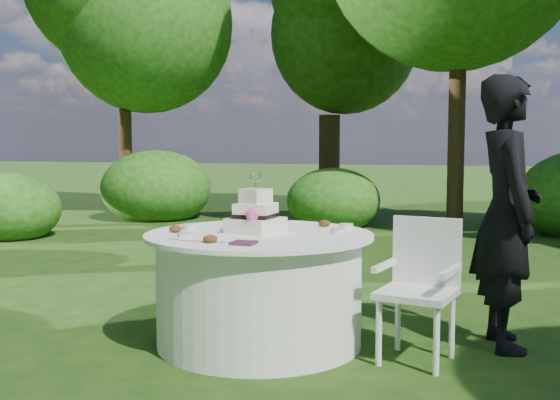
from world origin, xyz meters
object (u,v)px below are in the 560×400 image
object	(u,v)px
napkins	(244,243)
table	(259,288)
cake	(256,216)
guest	(507,213)
chair	(421,279)

from	to	relation	value
napkins	table	size ratio (longest dim) A/B	0.09
napkins	cake	bearing A→B (deg)	101.91
napkins	guest	xyz separation A→B (m)	(1.53, 0.95, 0.14)
napkins	chair	distance (m)	1.17
napkins	cake	size ratio (longest dim) A/B	0.33
napkins	chair	world-z (taller)	chair
chair	cake	bearing A→B (deg)	179.90
napkins	chair	size ratio (longest dim) A/B	0.16
napkins	cake	xyz separation A→B (m)	(-0.11, 0.53, 0.10)
napkins	table	distance (m)	0.65
guest	chair	world-z (taller)	guest
guest	chair	bearing A→B (deg)	115.63
table	chair	world-z (taller)	chair
napkins	chair	xyz separation A→B (m)	(1.01, 0.52, -0.26)
cake	guest	bearing A→B (deg)	14.44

